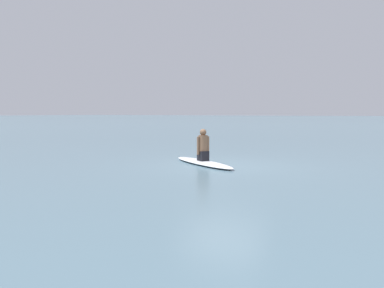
{
  "coord_description": "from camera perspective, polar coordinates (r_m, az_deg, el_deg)",
  "views": [
    {
      "loc": [
        5.27,
        -10.99,
        1.64
      ],
      "look_at": [
        -1.06,
        -0.08,
        0.64
      ],
      "focal_mm": 37.11,
      "sensor_mm": 36.0,
      "label": 1
    }
  ],
  "objects": [
    {
      "name": "person_paddler",
      "position": [
        12.54,
        1.6,
        -0.33
      ],
      "size": [
        0.43,
        0.41,
        1.01
      ],
      "rotation": [
        0.0,
        0.0,
        -0.56
      ],
      "color": "black",
      "rests_on": "surfboard"
    },
    {
      "name": "ground_plane",
      "position": [
        12.3,
        4.47,
        -3.14
      ],
      "size": [
        400.0,
        400.0,
        0.0
      ],
      "primitive_type": "plane",
      "color": "slate"
    },
    {
      "name": "surfboard",
      "position": [
        12.6,
        1.6,
        -2.67
      ],
      "size": [
        3.19,
        2.34,
        0.12
      ],
      "primitive_type": "ellipsoid",
      "rotation": [
        0.0,
        0.0,
        -0.56
      ],
      "color": "white",
      "rests_on": "ground"
    }
  ]
}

